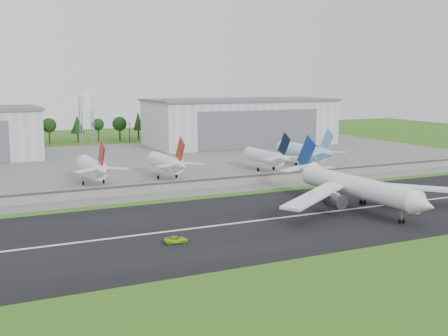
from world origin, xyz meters
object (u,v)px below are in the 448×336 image
parked_jet_red_a (94,167)px  ground_vehicle (176,240)px  main_airliner (358,192)px  parked_jet_navy (268,157)px  parked_jet_red_b (168,163)px  parked_jet_skyblue (305,151)px

parked_jet_red_a → ground_vehicle: bearing=-89.5°
ground_vehicle → main_airliner: bearing=-73.3°
parked_jet_red_a → parked_jet_navy: 67.63m
parked_jet_red_b → ground_vehicle: bearing=-108.9°
ground_vehicle → parked_jet_red_b: (25.99, 76.08, 5.20)m
parked_jet_navy → main_airliner: bearing=-98.7°
main_airliner → ground_vehicle: main_airliner is taller
main_airliner → parked_jet_red_a: (-57.44, 66.99, 1.24)m
parked_jet_navy → parked_jet_red_a: bearing=180.0°
parked_jet_skyblue → parked_jet_navy: bearing=-166.2°
parked_jet_navy → parked_jet_skyblue: parked_jet_skyblue is taller
ground_vehicle → parked_jet_red_b: parked_jet_red_b is taller
parked_jet_skyblue → parked_jet_red_a: bearing=-176.7°
parked_jet_red_a → parked_jet_red_b: 26.67m
parked_jet_red_b → parked_jet_navy: (40.96, -0.03, -0.17)m
main_airliner → parked_jet_skyblue: bearing=-114.7°
parked_jet_red_b → parked_jet_skyblue: bearing=4.7°
parked_jet_red_b → parked_jet_skyblue: size_ratio=0.84×
parked_jet_red_a → parked_jet_skyblue: bearing=3.3°
parked_jet_red_a → parked_jet_skyblue: size_ratio=0.84×
main_airliner → parked_jet_red_a: size_ratio=1.89×
ground_vehicle → parked_jet_skyblue: size_ratio=0.14×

